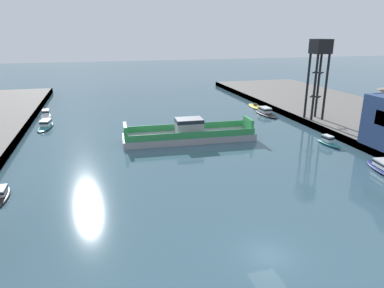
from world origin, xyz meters
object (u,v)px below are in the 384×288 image
(moored_boat_upstream_a, at_px, (46,125))
(moored_boat_upstream_b, at_px, (266,112))
(moored_boat_far_left, at_px, (255,106))
(crane_tower, at_px, (320,58))
(chain_ferry, at_px, (189,134))
(moored_boat_far_right, at_px, (328,142))
(moored_boat_near_right, at_px, (46,114))

(moored_boat_upstream_a, bearing_deg, moored_boat_upstream_b, -1.43)
(moored_boat_far_left, relative_size, crane_tower, 0.47)
(chain_ferry, distance_m, crane_tower, 28.83)
(moored_boat_upstream_a, bearing_deg, moored_boat_far_right, -27.07)
(moored_boat_upstream_a, height_order, moored_boat_upstream_b, moored_boat_upstream_b)
(moored_boat_upstream_b, bearing_deg, moored_boat_upstream_a, 178.57)
(moored_boat_near_right, xyz_separation_m, moored_boat_far_left, (47.53, -2.46, -0.34))
(moored_boat_far_left, xyz_separation_m, crane_tower, (4.00, -17.88, 12.54))
(moored_boat_far_left, height_order, moored_boat_upstream_a, moored_boat_upstream_a)
(chain_ferry, distance_m, moored_boat_far_left, 30.93)
(moored_boat_far_left, height_order, moored_boat_far_right, moored_boat_far_right)
(moored_boat_far_right, distance_m, moored_boat_upstream_a, 51.09)
(moored_boat_upstream_a, bearing_deg, crane_tower, -12.47)
(moored_boat_near_right, distance_m, moored_boat_upstream_a, 9.23)
(chain_ferry, relative_size, moored_boat_near_right, 3.96)
(moored_boat_near_right, relative_size, moored_boat_far_left, 0.79)
(moored_boat_near_right, bearing_deg, crane_tower, -21.54)
(moored_boat_near_right, xyz_separation_m, moored_boat_upstream_a, (1.01, -9.17, -0.02))
(chain_ferry, xyz_separation_m, moored_boat_far_right, (21.08, -8.35, -0.55))
(chain_ferry, height_order, moored_boat_upstream_a, chain_ferry)
(crane_tower, bearing_deg, moored_boat_upstream_b, 116.94)
(chain_ferry, distance_m, moored_boat_upstream_b, 25.12)
(moored_boat_far_right, bearing_deg, moored_boat_upstream_b, 90.20)
(moored_boat_far_left, bearing_deg, moored_boat_upstream_b, -97.99)
(moored_boat_far_left, height_order, crane_tower, crane_tower)
(moored_boat_upstream_b, xyz_separation_m, crane_tower, (5.10, -10.04, 12.17))
(moored_boat_far_right, bearing_deg, moored_boat_far_left, 88.04)
(moored_boat_far_left, distance_m, moored_boat_far_right, 29.98)
(chain_ferry, height_order, crane_tower, crane_tower)
(chain_ferry, bearing_deg, moored_boat_far_right, -21.61)
(moored_boat_near_right, distance_m, moored_boat_far_left, 47.59)
(moored_boat_near_right, relative_size, moored_boat_far_right, 1.09)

